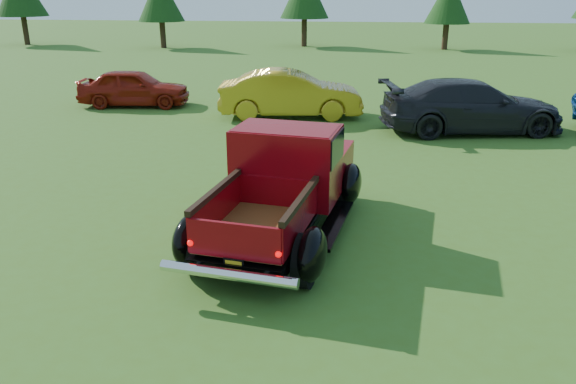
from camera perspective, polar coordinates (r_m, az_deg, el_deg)
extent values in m
plane|color=#3B5E1B|center=(8.25, 3.45, -6.60)|extent=(120.00, 120.00, 0.00)
cylinder|color=#332114|center=(43.63, -25.11, 14.64)|extent=(0.36, 0.36, 1.87)
cylinder|color=#332114|center=(38.52, -12.59, 15.34)|extent=(0.36, 0.36, 1.66)
cylinder|color=#332114|center=(38.62, 1.66, 15.91)|extent=(0.36, 0.36, 1.80)
cylinder|color=#332114|center=(37.90, 15.68, 14.96)|extent=(0.36, 0.36, 1.58)
cone|color=black|center=(37.80, 16.01, 18.28)|extent=(2.82, 2.82, 2.82)
cylinder|color=black|center=(7.81, -9.23, -5.53)|extent=(0.33, 0.74, 0.72)
cylinder|color=black|center=(7.34, 1.75, -7.02)|extent=(0.33, 0.74, 0.72)
cylinder|color=black|center=(10.28, -2.56, 1.09)|extent=(0.33, 0.74, 0.72)
cylinder|color=black|center=(9.93, 5.84, 0.30)|extent=(0.33, 0.74, 0.72)
cube|color=black|center=(8.80, -0.69, -1.91)|extent=(1.93, 4.37, 0.18)
cube|color=maroon|center=(10.03, 1.72, 3.10)|extent=(1.73, 1.58, 0.56)
cube|color=silver|center=(10.68, 2.64, 4.09)|extent=(1.43, 0.29, 0.45)
cube|color=maroon|center=(8.86, -0.13, 2.87)|extent=(1.75, 1.28, 1.17)
cube|color=black|center=(8.78, -0.13, 4.83)|extent=(1.77, 1.20, 0.45)
cube|color=maroon|center=(8.71, -0.13, 6.37)|extent=(1.66, 1.18, 0.07)
cube|color=brown|center=(7.76, -3.06, -3.84)|extent=(1.49, 1.97, 0.04)
cube|color=maroon|center=(7.88, -7.28, -1.77)|extent=(0.34, 1.78, 0.47)
cube|color=maroon|center=(7.51, 1.29, -2.73)|extent=(0.34, 1.78, 0.47)
cube|color=maroon|center=(8.47, -1.13, -0.03)|extent=(1.20, 0.24, 0.47)
cube|color=maroon|center=(6.90, -5.51, -4.97)|extent=(1.21, 0.25, 0.47)
cube|color=black|center=(7.78, -7.37, 0.13)|extent=(0.37, 1.79, 0.08)
cube|color=black|center=(7.40, 1.31, -0.74)|extent=(0.37, 1.79, 0.08)
ellipsoid|color=black|center=(7.80, -9.88, -4.73)|extent=(0.56, 1.01, 0.79)
ellipsoid|color=black|center=(7.27, 2.44, -6.35)|extent=(0.56, 1.01, 0.79)
ellipsoid|color=black|center=(10.27, -3.04, 1.71)|extent=(0.56, 1.01, 0.79)
ellipsoid|color=black|center=(9.88, 6.38, 0.84)|extent=(0.56, 1.01, 0.79)
cube|color=black|center=(9.07, -5.95, -2.08)|extent=(0.59, 1.91, 0.05)
cube|color=black|center=(8.62, 4.68, -3.26)|extent=(0.59, 1.91, 0.05)
cylinder|color=silver|center=(6.87, -6.10, -8.31)|extent=(1.75, 0.43, 0.14)
cube|color=black|center=(7.00, -5.54, -7.29)|extent=(0.27, 0.06, 0.13)
cube|color=gold|center=(6.99, -5.57, -7.32)|extent=(0.21, 0.04, 0.09)
sphere|color=#CC0505|center=(7.13, -9.90, -5.12)|extent=(0.08, 0.08, 0.08)
sphere|color=#CC0505|center=(6.74, -0.98, -6.34)|extent=(0.08, 0.08, 0.08)
imported|color=maroon|center=(19.41, -15.36, 10.20)|extent=(3.68, 1.75, 1.21)
imported|color=#B79018|center=(17.06, 0.25, 9.94)|extent=(4.39, 1.99, 1.40)
imported|color=black|center=(16.04, 18.12, 8.31)|extent=(5.09, 2.77, 1.40)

